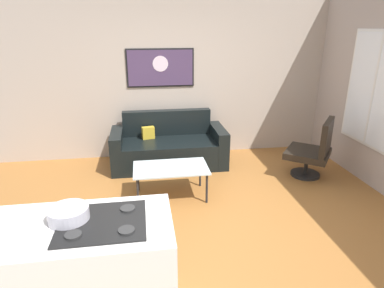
{
  "coord_description": "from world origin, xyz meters",
  "views": [
    {
      "loc": [
        -0.62,
        -3.23,
        2.19
      ],
      "look_at": [
        0.01,
        0.9,
        0.7
      ],
      "focal_mm": 30.83,
      "sensor_mm": 36.0,
      "label": 1
    }
  ],
  "objects_px": {
    "armchair": "(314,150)",
    "mixing_bowl": "(69,215)",
    "coffee_table": "(171,170)",
    "wall_painting": "(160,68)",
    "couch": "(169,148)"
  },
  "relations": [
    {
      "from": "coffee_table",
      "to": "wall_painting",
      "type": "xyz_separation_m",
      "value": [
        -0.0,
        1.6,
        1.15
      ]
    },
    {
      "from": "mixing_bowl",
      "to": "wall_painting",
      "type": "relative_size",
      "value": 0.25
    },
    {
      "from": "couch",
      "to": "mixing_bowl",
      "type": "relative_size",
      "value": 6.55
    },
    {
      "from": "coffee_table",
      "to": "wall_painting",
      "type": "bearing_deg",
      "value": 90.0
    },
    {
      "from": "wall_painting",
      "to": "mixing_bowl",
      "type": "bearing_deg",
      "value": -104.11
    },
    {
      "from": "couch",
      "to": "mixing_bowl",
      "type": "distance_m",
      "value": 3.24
    },
    {
      "from": "couch",
      "to": "wall_painting",
      "type": "distance_m",
      "value": 1.34
    },
    {
      "from": "mixing_bowl",
      "to": "wall_painting",
      "type": "xyz_separation_m",
      "value": [
        0.88,
        3.5,
        0.59
      ]
    },
    {
      "from": "couch",
      "to": "wall_painting",
      "type": "relative_size",
      "value": 1.64
    },
    {
      "from": "couch",
      "to": "coffee_table",
      "type": "bearing_deg",
      "value": -93.41
    },
    {
      "from": "couch",
      "to": "armchair",
      "type": "xyz_separation_m",
      "value": [
        2.13,
        -0.83,
        0.14
      ]
    },
    {
      "from": "armchair",
      "to": "mixing_bowl",
      "type": "bearing_deg",
      "value": -144.4
    },
    {
      "from": "armchair",
      "to": "mixing_bowl",
      "type": "distance_m",
      "value": 3.81
    },
    {
      "from": "coffee_table",
      "to": "wall_painting",
      "type": "distance_m",
      "value": 1.97
    },
    {
      "from": "coffee_table",
      "to": "mixing_bowl",
      "type": "distance_m",
      "value": 2.17
    }
  ]
}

